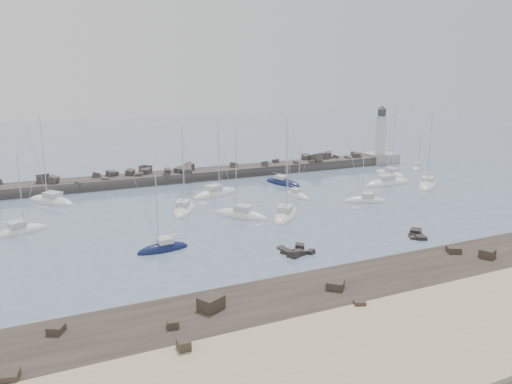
{
  "coord_description": "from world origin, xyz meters",
  "views": [
    {
      "loc": [
        -32.7,
        -59.45,
        21.03
      ],
      "look_at": [
        0.95,
        12.0,
        2.52
      ],
      "focal_mm": 35.0,
      "sensor_mm": 36.0,
      "label": 1
    }
  ],
  "objects_px": {
    "sailboat_4": "(216,194)",
    "sailboat_12": "(418,168)",
    "lighthouse": "(380,150)",
    "sailboat_9": "(365,201)",
    "sailboat_1": "(51,202)",
    "sailboat_10": "(390,175)",
    "sailboat_6": "(297,196)",
    "sailboat_7": "(286,216)",
    "sailboat_11": "(427,186)",
    "sailboat_3": "(184,210)",
    "sailboat_13": "(388,184)",
    "sailboat_0": "(21,232)",
    "sailboat_2": "(163,249)",
    "sailboat_8": "(283,183)",
    "sailboat_5": "(241,216)"
  },
  "relations": [
    {
      "from": "sailboat_1",
      "to": "sailboat_10",
      "type": "relative_size",
      "value": 1.18
    },
    {
      "from": "sailboat_1",
      "to": "sailboat_12",
      "type": "distance_m",
      "value": 78.73
    },
    {
      "from": "sailboat_3",
      "to": "sailboat_11",
      "type": "bearing_deg",
      "value": -3.22
    },
    {
      "from": "lighthouse",
      "to": "sailboat_9",
      "type": "bearing_deg",
      "value": -131.94
    },
    {
      "from": "lighthouse",
      "to": "sailboat_3",
      "type": "xyz_separation_m",
      "value": [
        -57.56,
        -23.4,
        -2.94
      ]
    },
    {
      "from": "sailboat_11",
      "to": "sailboat_12",
      "type": "distance_m",
      "value": 19.3
    },
    {
      "from": "sailboat_2",
      "to": "sailboat_10",
      "type": "bearing_deg",
      "value": 24.41
    },
    {
      "from": "sailboat_7",
      "to": "sailboat_1",
      "type": "bearing_deg",
      "value": 141.99
    },
    {
      "from": "lighthouse",
      "to": "sailboat_7",
      "type": "bearing_deg",
      "value": -143.14
    },
    {
      "from": "sailboat_3",
      "to": "sailboat_9",
      "type": "relative_size",
      "value": 1.28
    },
    {
      "from": "sailboat_12",
      "to": "sailboat_13",
      "type": "height_order",
      "value": "sailboat_13"
    },
    {
      "from": "sailboat_0",
      "to": "sailboat_9",
      "type": "bearing_deg",
      "value": -6.51
    },
    {
      "from": "lighthouse",
      "to": "sailboat_6",
      "type": "height_order",
      "value": "lighthouse"
    },
    {
      "from": "sailboat_9",
      "to": "sailboat_12",
      "type": "bearing_deg",
      "value": 33.66
    },
    {
      "from": "lighthouse",
      "to": "sailboat_3",
      "type": "relative_size",
      "value": 0.97
    },
    {
      "from": "sailboat_0",
      "to": "sailboat_3",
      "type": "xyz_separation_m",
      "value": [
        23.56,
        1.44,
        -0.0
      ]
    },
    {
      "from": "sailboat_5",
      "to": "sailboat_9",
      "type": "distance_m",
      "value": 22.84
    },
    {
      "from": "sailboat_3",
      "to": "sailboat_7",
      "type": "relative_size",
      "value": 1.0
    },
    {
      "from": "sailboat_2",
      "to": "sailboat_13",
      "type": "bearing_deg",
      "value": 20.25
    },
    {
      "from": "lighthouse",
      "to": "sailboat_4",
      "type": "distance_m",
      "value": 51.49
    },
    {
      "from": "sailboat_13",
      "to": "sailboat_12",
      "type": "bearing_deg",
      "value": 31.2
    },
    {
      "from": "sailboat_2",
      "to": "sailboat_8",
      "type": "bearing_deg",
      "value": 41.17
    },
    {
      "from": "sailboat_12",
      "to": "sailboat_4",
      "type": "bearing_deg",
      "value": -174.91
    },
    {
      "from": "sailboat_9",
      "to": "sailboat_8",
      "type": "bearing_deg",
      "value": 107.47
    },
    {
      "from": "sailboat_13",
      "to": "sailboat_0",
      "type": "bearing_deg",
      "value": -177.05
    },
    {
      "from": "sailboat_6",
      "to": "sailboat_7",
      "type": "xyz_separation_m",
      "value": [
        -8.13,
        -10.69,
        0.02
      ]
    },
    {
      "from": "sailboat_3",
      "to": "sailboat_4",
      "type": "bearing_deg",
      "value": 43.28
    },
    {
      "from": "sailboat_8",
      "to": "sailboat_10",
      "type": "height_order",
      "value": "sailboat_8"
    },
    {
      "from": "sailboat_7",
      "to": "sailboat_11",
      "type": "xyz_separation_m",
      "value": [
        35.24,
        7.29,
        -0.02
      ]
    },
    {
      "from": "sailboat_10",
      "to": "sailboat_11",
      "type": "distance_m",
      "value": 11.97
    },
    {
      "from": "sailboat_0",
      "to": "sailboat_1",
      "type": "relative_size",
      "value": 0.75
    },
    {
      "from": "sailboat_9",
      "to": "sailboat_11",
      "type": "height_order",
      "value": "sailboat_11"
    },
    {
      "from": "sailboat_13",
      "to": "sailboat_7",
      "type": "bearing_deg",
      "value": -157.86
    },
    {
      "from": "sailboat_12",
      "to": "sailboat_13",
      "type": "xyz_separation_m",
      "value": [
        -17.56,
        -10.63,
        0.02
      ]
    },
    {
      "from": "sailboat_4",
      "to": "sailboat_12",
      "type": "relative_size",
      "value": 1.57
    },
    {
      "from": "sailboat_1",
      "to": "sailboat_3",
      "type": "height_order",
      "value": "sailboat_1"
    },
    {
      "from": "sailboat_2",
      "to": "sailboat_12",
      "type": "height_order",
      "value": "sailboat_2"
    },
    {
      "from": "sailboat_3",
      "to": "sailboat_8",
      "type": "bearing_deg",
      "value": 24.94
    },
    {
      "from": "lighthouse",
      "to": "sailboat_2",
      "type": "relative_size",
      "value": 1.38
    },
    {
      "from": "lighthouse",
      "to": "sailboat_10",
      "type": "bearing_deg",
      "value": -120.92
    },
    {
      "from": "sailboat_11",
      "to": "sailboat_13",
      "type": "distance_m",
      "value": 7.46
    },
    {
      "from": "sailboat_2",
      "to": "sailboat_13",
      "type": "relative_size",
      "value": 0.62
    },
    {
      "from": "sailboat_6",
      "to": "sailboat_10",
      "type": "distance_m",
      "value": 29.21
    },
    {
      "from": "sailboat_4",
      "to": "sailboat_12",
      "type": "xyz_separation_m",
      "value": [
        51.49,
        4.59,
        -0.01
      ]
    },
    {
      "from": "sailboat_3",
      "to": "sailboat_10",
      "type": "height_order",
      "value": "sailboat_3"
    },
    {
      "from": "lighthouse",
      "to": "sailboat_7",
      "type": "xyz_separation_m",
      "value": [
        -44.55,
        -33.4,
        -2.93
      ]
    },
    {
      "from": "sailboat_4",
      "to": "sailboat_5",
      "type": "distance_m",
      "value": 14.91
    },
    {
      "from": "sailboat_0",
      "to": "sailboat_2",
      "type": "distance_m",
      "value": 21.89
    },
    {
      "from": "sailboat_6",
      "to": "sailboat_7",
      "type": "height_order",
      "value": "sailboat_7"
    },
    {
      "from": "sailboat_0",
      "to": "sailboat_3",
      "type": "distance_m",
      "value": 23.61
    }
  ]
}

